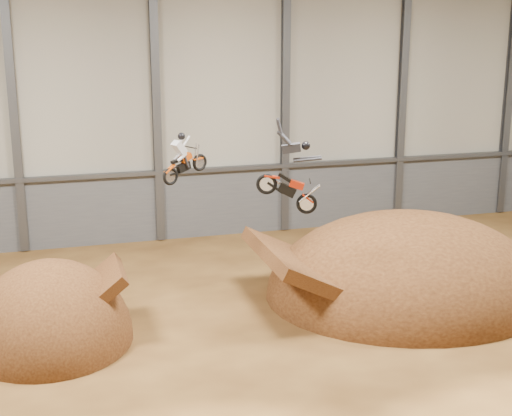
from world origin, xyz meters
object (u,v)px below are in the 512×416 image
Objects in this scene: takeoff_ramp at (52,340)px; landing_ramp at (405,294)px; fmx_rider_a at (187,153)px; fmx_rider_b at (282,166)px.

landing_ramp is (14.03, 0.55, 0.00)m from takeoff_ramp.
takeoff_ramp is 3.30× the size of fmx_rider_a.
takeoff_ramp is 2.21× the size of fmx_rider_b.
takeoff_ramp is 0.56× the size of landing_ramp.
fmx_rider_b is at bearing -66.63° from fmx_rider_a.
landing_ramp is 3.93× the size of fmx_rider_b.
fmx_rider_b is at bearing -12.39° from takeoff_ramp.
fmx_rider_b reaches higher than landing_ramp.
landing_ramp is at bearing 2.25° from takeoff_ramp.
fmx_rider_a reaches higher than takeoff_ramp.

